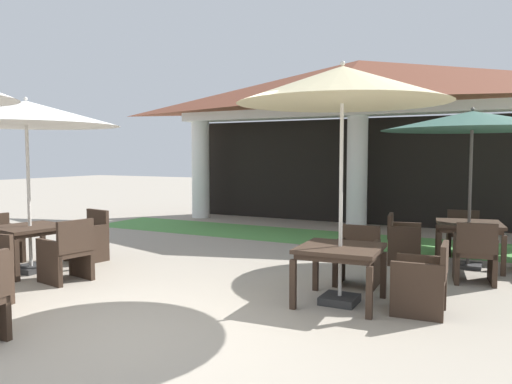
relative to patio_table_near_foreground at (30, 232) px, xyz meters
The scene contains 17 objects.
ground_plane 3.62m from the patio_table_near_foreground, 25.37° to the right, with size 60.00×60.00×0.00m, color #9E9384.
background_pavilion 8.15m from the patio_table_near_foreground, 65.36° to the left, with size 10.50×3.05×4.13m.
lawn_strip 6.09m from the patio_table_near_foreground, 57.90° to the left, with size 12.30×1.99×0.01m, color #519347.
patio_table_near_foreground is the anchor object (origin of this frame).
patio_umbrella_near_foreground 1.82m from the patio_table_near_foreground, 153.43° to the left, with size 2.80×2.80×2.71m.
patio_chair_near_foreground_west 1.05m from the patio_table_near_foreground, 169.58° to the left, with size 0.67×0.67×0.82m.
patio_chair_near_foreground_north 1.04m from the patio_table_near_foreground, 79.58° to the left, with size 0.68×0.63×0.87m.
patio_chair_near_foreground_east 1.05m from the patio_table_near_foreground, 10.42° to the right, with size 0.68×0.67×0.91m.
patio_table_mid_left 4.87m from the patio_table_near_foreground, ahead, with size 1.02×1.02×0.71m.
patio_umbrella_mid_left 5.27m from the patio_table_near_foreground, ahead, with size 2.55×2.55×2.94m.
patio_chair_mid_left_north 5.03m from the patio_table_near_foreground, 18.03° to the left, with size 0.60×0.53×0.82m.
patio_chair_mid_left_east 5.83m from the patio_table_near_foreground, ahead, with size 0.61×0.58×0.83m.
patio_table_far_back 6.98m from the patio_table_near_foreground, 29.57° to the left, with size 1.13×1.13×0.74m.
patio_umbrella_far_back 7.19m from the patio_table_near_foreground, 29.57° to the left, with size 2.85×2.85×2.58m.
patio_chair_far_back_west 6.04m from the patio_table_near_foreground, 33.00° to the left, with size 0.62×0.70×0.83m.
patio_chair_far_back_north 7.40m from the patio_table_near_foreground, 36.98° to the left, with size 0.64×0.57×0.81m.
patio_chair_far_back_south 6.69m from the patio_table_near_foreground, 21.33° to the left, with size 0.63×0.66×0.89m.
Camera 1 is at (3.47, -3.71, 1.82)m, focal length 35.06 mm.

